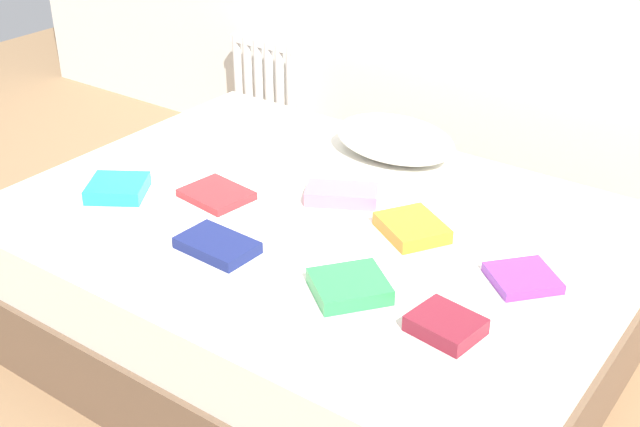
# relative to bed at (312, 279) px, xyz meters

# --- Properties ---
(ground_plane) EXTENTS (8.00, 8.00, 0.00)m
(ground_plane) POSITION_rel_bed_xyz_m (0.00, 0.00, -0.25)
(ground_plane) COLOR #93704C
(bed) EXTENTS (2.00, 1.50, 0.50)m
(bed) POSITION_rel_bed_xyz_m (0.00, 0.00, 0.00)
(bed) COLOR brown
(bed) RESTS_ON ground
(radiator) EXTENTS (0.39, 0.04, 0.46)m
(radiator) POSITION_rel_bed_xyz_m (-1.19, 1.20, 0.11)
(radiator) COLOR white
(radiator) RESTS_ON ground
(pillow) EXTENTS (0.48, 0.31, 0.15)m
(pillow) POSITION_rel_bed_xyz_m (-0.01, 0.55, 0.33)
(pillow) COLOR white
(pillow) RESTS_ON bed
(textbook_maroon) EXTENTS (0.19, 0.17, 0.05)m
(textbook_maroon) POSITION_rel_bed_xyz_m (0.66, -0.31, 0.28)
(textbook_maroon) COLOR maroon
(textbook_maroon) RESTS_ON bed
(textbook_purple) EXTENTS (0.25, 0.25, 0.03)m
(textbook_purple) POSITION_rel_bed_xyz_m (0.73, 0.02, 0.27)
(textbook_purple) COLOR purple
(textbook_purple) RESTS_ON bed
(textbook_red) EXTENTS (0.24, 0.20, 0.03)m
(textbook_red) POSITION_rel_bed_xyz_m (-0.33, -0.10, 0.27)
(textbook_red) COLOR red
(textbook_red) RESTS_ON bed
(textbook_orange) EXTENTS (0.27, 0.26, 0.04)m
(textbook_orange) POSITION_rel_bed_xyz_m (0.33, 0.08, 0.28)
(textbook_orange) COLOR orange
(textbook_orange) RESTS_ON bed
(textbook_green) EXTENTS (0.27, 0.27, 0.05)m
(textbook_green) POSITION_rel_bed_xyz_m (0.36, -0.31, 0.28)
(textbook_green) COLOR green
(textbook_green) RESTS_ON bed
(textbook_navy) EXTENTS (0.24, 0.16, 0.04)m
(textbook_navy) POSITION_rel_bed_xyz_m (-0.09, -0.35, 0.27)
(textbook_navy) COLOR navy
(textbook_navy) RESTS_ON bed
(textbook_teal) EXTENTS (0.26, 0.25, 0.05)m
(textbook_teal) POSITION_rel_bed_xyz_m (-0.62, -0.27, 0.28)
(textbook_teal) COLOR teal
(textbook_teal) RESTS_ON bed
(textbook_pink) EXTENTS (0.27, 0.23, 0.05)m
(textbook_pink) POSITION_rel_bed_xyz_m (0.03, 0.14, 0.28)
(textbook_pink) COLOR pink
(textbook_pink) RESTS_ON bed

